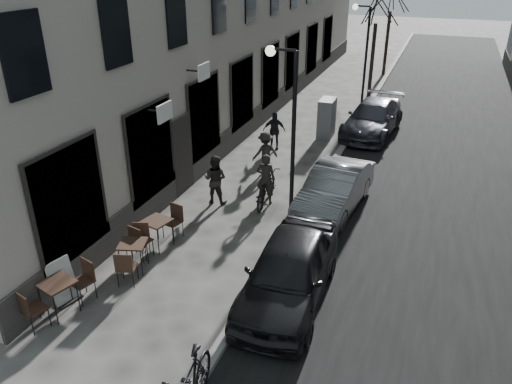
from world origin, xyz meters
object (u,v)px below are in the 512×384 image
Objects in this scene: bicycle at (266,188)px; pedestrian_far at (274,130)px; streetlamp_far at (363,47)px; car_far at (373,118)px; streetlamp_near at (288,119)px; tree_near at (377,8)px; sign_board at (64,285)px; utility_cabinet at (327,118)px; bistro_set_b at (133,253)px; pedestrian_mid at (265,152)px; car_mid at (334,189)px; car_near at (289,271)px; pedestrian_near at (215,179)px; bistro_set_c at (157,231)px.

pedestrian_far reaches higher than bicycle.
car_far is at bearing -69.11° from streetlamp_far.
streetlamp_far is (0.00, 12.00, 0.00)m from streetlamp_near.
streetlamp_near is 2.63× the size of bicycle.
tree_near is at bearing 58.10° from pedestrian_far.
sign_board is 13.51m from utility_cabinet.
streetlamp_near reaches higher than bicycle.
tree_near is 3.43× the size of utility_cabinet.
bistro_set_b is 1.54× the size of sign_board.
pedestrian_mid is (-1.19, -4.49, -0.08)m from utility_cabinet.
bistro_set_b is 11.75m from utility_cabinet.
tree_near reaches higher than bistro_set_b.
tree_near is 8.19m from utility_cabinet.
car_far is at bearing 95.76° from car_mid.
sign_board is 6.84m from bicycle.
car_mid is (1.10, -13.73, -3.98)m from tree_near.
car_far is (1.10, -6.07, -3.96)m from tree_near.
car_near is (3.44, -9.13, -0.03)m from pedestrian_far.
utility_cabinet is (-0.63, -4.20, -2.33)m from streetlamp_far.
pedestrian_near is at bearing -102.05° from streetlamp_far.
car_near is at bearing 0.13° from bistro_set_c.
bistro_set_c is at bearing -103.68° from car_far.
streetlamp_near is at bearing -90.00° from streetlamp_far.
pedestrian_mid is 6.37m from car_far.
sign_board is 0.55× the size of bicycle.
utility_cabinet reaches higher than car_near.
streetlamp_near is 3.45m from pedestrian_near.
car_near is at bearing 36.08° from sign_board.
streetlamp_far is 15.72m from car_near.
streetlamp_near reaches higher than pedestrian_near.
sign_board is 0.69× the size of pedestrian_far.
bistro_set_c reaches higher than bistro_set_b.
utility_cabinet is at bearing 91.15° from bistro_set_c.
streetlamp_far is 0.89× the size of tree_near.
bistro_set_c is 1.07× the size of pedestrian_near.
car_mid is (2.12, 0.33, 0.17)m from bicycle.
pedestrian_near is (1.12, 5.81, 0.37)m from sign_board.
tree_near reaches higher than pedestrian_far.
bistro_set_c is at bearing 73.11° from bistro_set_b.
streetlamp_near is 3.02m from car_mid.
streetlamp_far is 1.23× the size of car_mid.
pedestrian_near is at bearing -107.86° from car_far.
utility_cabinet is 0.40× the size of car_mid.
pedestrian_far reaches higher than sign_board.
utility_cabinet reaches higher than pedestrian_near.
car_far is at bearing 30.97° from utility_cabinet.
car_near is 1.05× the size of car_mid.
pedestrian_far is (-2.27, 5.65, -2.39)m from streetlamp_near.
bistro_set_b is at bearing 38.61° from pedestrian_mid.
tree_near is 14.70m from bicycle.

